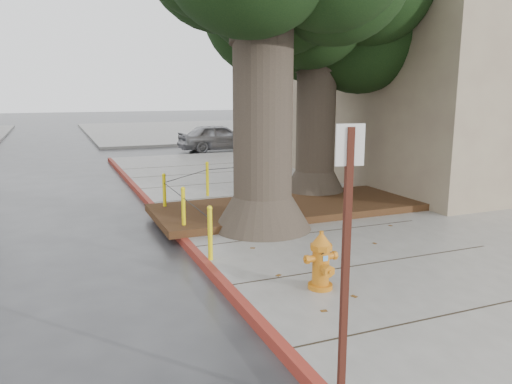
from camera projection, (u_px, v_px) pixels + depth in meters
ground at (344, 276)px, 8.12m from camera, size 140.00×140.00×0.00m
sidewalk_main at (494, 207)px, 12.61m from camera, size 16.00×26.00×0.15m
sidewalk_far at (197, 130)px, 37.54m from camera, size 16.00×20.00×0.15m
curb_red at (186, 243)px, 9.63m from camera, size 0.14×26.00×0.16m
planter_bed at (289, 207)px, 11.95m from camera, size 6.40×2.60×0.16m
building_corner at (456, 35)px, 18.56m from camera, size 12.00×13.00×10.00m
building_side_white at (342, 70)px, 36.76m from camera, size 10.00×10.00×9.00m
building_side_grey at (364, 56)px, 44.14m from camera, size 12.00×14.00×12.00m
tree_far at (327, 10)px, 12.93m from camera, size 4.50×3.80×7.17m
bollard_ring at (212, 191)px, 11.64m from camera, size 3.79×5.39×0.95m
fire_hydrant at (321, 261)px, 7.16m from camera, size 0.45×0.40×0.86m
signpost at (346, 251)px, 4.34m from camera, size 0.25×0.07×2.55m
car_silver at (218, 137)px, 24.98m from camera, size 4.05×1.70×1.37m
car_red at (353, 134)px, 27.61m from camera, size 4.05×1.81×1.29m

